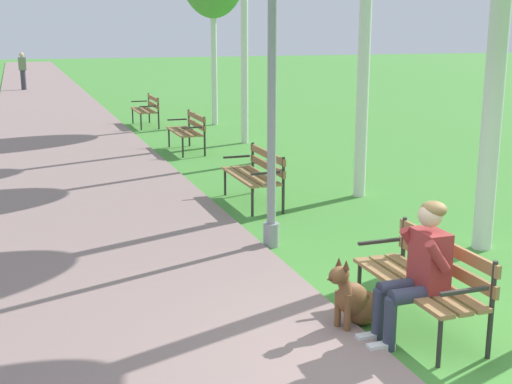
{
  "coord_description": "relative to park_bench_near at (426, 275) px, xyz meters",
  "views": [
    {
      "loc": [
        -2.89,
        -4.39,
        2.68
      ],
      "look_at": [
        -0.46,
        2.59,
        0.9
      ],
      "focal_mm": 48.03,
      "sensor_mm": 36.0,
      "label": 1
    }
  ],
  "objects": [
    {
      "name": "lamp_post_near",
      "position": [
        -0.47,
        2.72,
        1.87
      ],
      "size": [
        0.24,
        0.24,
        4.62
      ],
      "color": "gray",
      "rests_on": "ground"
    },
    {
      "name": "park_bench_far",
      "position": [
        0.17,
        9.69,
        0.0
      ],
      "size": [
        0.55,
        1.5,
        0.85
      ],
      "color": "olive",
      "rests_on": "ground"
    },
    {
      "name": "pedestrian_distant",
      "position": [
        -3.03,
        26.9,
        0.33
      ],
      "size": [
        0.32,
        0.22,
        1.65
      ],
      "color": "#383842",
      "rests_on": "ground"
    },
    {
      "name": "paved_path",
      "position": [
        -2.29,
        23.41,
        -0.49
      ],
      "size": [
        3.43,
        60.0,
        0.04
      ],
      "primitive_type": "cube",
      "color": "gray",
      "rests_on": "ground"
    },
    {
      "name": "park_bench_mid",
      "position": [
        0.05,
        4.81,
        0.0
      ],
      "size": [
        0.55,
        1.5,
        0.85
      ],
      "color": "olive",
      "rests_on": "ground"
    },
    {
      "name": "dog_brown",
      "position": [
        -0.58,
        0.22,
        -0.25
      ],
      "size": [
        0.8,
        0.43,
        0.71
      ],
      "color": "brown",
      "rests_on": "ground"
    },
    {
      "name": "park_bench_furthest",
      "position": [
        0.04,
        14.0,
        0.0
      ],
      "size": [
        0.55,
        1.5,
        0.85
      ],
      "color": "olive",
      "rests_on": "ground"
    },
    {
      "name": "person_seated_on_near_bench",
      "position": [
        -0.21,
        -0.19,
        0.17
      ],
      "size": [
        0.74,
        0.49,
        1.25
      ],
      "color": "#33384C",
      "rests_on": "ground"
    },
    {
      "name": "park_bench_near",
      "position": [
        0.0,
        0.0,
        0.0
      ],
      "size": [
        0.55,
        1.5,
        0.85
      ],
      "color": "olive",
      "rests_on": "ground"
    },
    {
      "name": "ground_plane",
      "position": [
        -0.46,
        -0.59,
        -0.51
      ],
      "size": [
        120.0,
        120.0,
        0.0
      ],
      "primitive_type": "plane",
      "color": "#478E38"
    }
  ]
}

